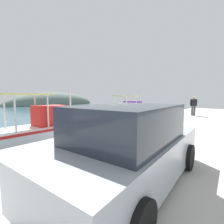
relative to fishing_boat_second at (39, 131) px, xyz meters
name	(u,v)px	position (x,y,z in m)	size (l,w,h in m)	color
water_surface	(8,115)	(3.66, 15.76, -0.70)	(60.00, 60.00, 0.00)	#385B6B
quay_pier	(209,147)	(3.66, -7.24, -0.30)	(36.00, 10.00, 0.80)	#BCB7AD
distant_hill_nearest	(41,105)	(18.50, 35.93, -0.70)	(19.56, 9.70, 5.31)	#596B60
distant_hill_third	(54,105)	(21.77, 34.32, -0.70)	(26.51, 9.12, 6.96)	#596B60
fishing_boat_second	(39,131)	(0.00, 0.00, 0.00)	(5.62, 2.13, 3.18)	white
fishing_boat_third	(129,116)	(8.57, 0.03, -0.01)	(5.33, 2.20, 3.16)	white
pelican	(100,125)	(1.35, -3.11, 0.49)	(0.81, 0.84, 0.82)	tan
fisherman_standing	(194,105)	(11.59, -4.76, 1.03)	(0.44, 0.50, 1.70)	#3F3F42
parked_car	(130,147)	(-1.41, -6.58, 0.81)	(4.19, 2.05, 1.57)	black
mooring_bollard_second	(174,111)	(12.69, -2.69, 0.29)	(0.27, 0.27, 0.39)	#333338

